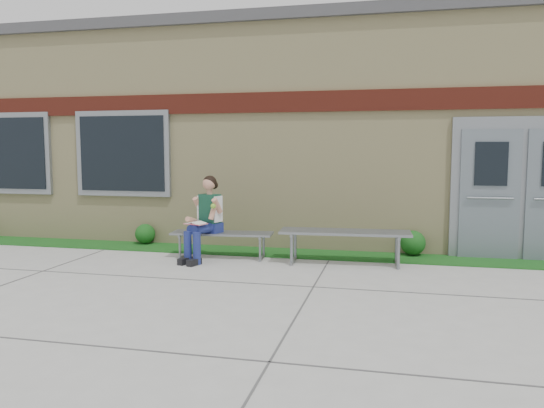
# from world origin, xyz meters

# --- Properties ---
(ground) EXTENTS (80.00, 80.00, 0.00)m
(ground) POSITION_xyz_m (0.00, 0.00, 0.00)
(ground) COLOR #9E9E99
(ground) RESTS_ON ground
(grass_strip) EXTENTS (16.00, 0.80, 0.02)m
(grass_strip) POSITION_xyz_m (0.00, 2.60, 0.01)
(grass_strip) COLOR #124615
(grass_strip) RESTS_ON ground
(school_building) EXTENTS (16.20, 6.22, 4.20)m
(school_building) POSITION_xyz_m (-0.00, 5.99, 2.10)
(school_building) COLOR beige
(school_building) RESTS_ON ground
(bench_left) EXTENTS (1.68, 0.60, 0.43)m
(bench_left) POSITION_xyz_m (-0.73, 2.00, 0.33)
(bench_left) COLOR slate
(bench_left) RESTS_ON ground
(bench_right) EXTENTS (2.04, 0.67, 0.52)m
(bench_right) POSITION_xyz_m (1.27, 2.00, 0.40)
(bench_right) COLOR slate
(bench_right) RESTS_ON ground
(girl) EXTENTS (0.57, 0.89, 1.36)m
(girl) POSITION_xyz_m (-0.96, 1.80, 0.70)
(girl) COLOR navy
(girl) RESTS_ON ground
(shrub_mid) EXTENTS (0.37, 0.37, 0.37)m
(shrub_mid) POSITION_xyz_m (-2.53, 2.85, 0.21)
(shrub_mid) COLOR #124615
(shrub_mid) RESTS_ON grass_strip
(shrub_east) EXTENTS (0.41, 0.41, 0.41)m
(shrub_east) POSITION_xyz_m (2.32, 2.85, 0.23)
(shrub_east) COLOR #124615
(shrub_east) RESTS_ON grass_strip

